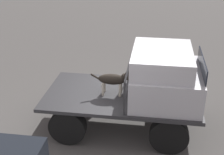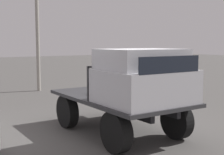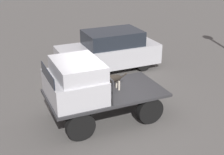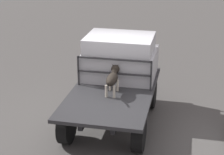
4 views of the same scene
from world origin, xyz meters
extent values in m
plane|color=#514F4C|center=(0.00, 0.00, 0.00)|extent=(80.00, 80.00, 0.00)
cylinder|color=black|center=(1.09, 0.81, 0.41)|extent=(0.82, 0.24, 0.82)
cylinder|color=black|center=(1.09, -0.81, 0.41)|extent=(0.82, 0.24, 0.82)
cylinder|color=black|center=(-1.09, 0.81, 0.41)|extent=(0.82, 0.24, 0.82)
cylinder|color=black|center=(-1.09, -0.81, 0.41)|extent=(0.82, 0.24, 0.82)
cube|color=black|center=(0.00, 0.34, 0.71)|extent=(3.24, 0.10, 0.18)
cube|color=black|center=(0.00, -0.34, 0.71)|extent=(3.24, 0.10, 0.18)
cube|color=#2D2D30|center=(0.00, 0.00, 0.84)|extent=(3.52, 1.94, 0.08)
cube|color=#B7B7BC|center=(0.96, 0.00, 1.23)|extent=(1.49, 1.82, 0.69)
cube|color=#B7B7BC|center=(0.85, 0.00, 1.78)|extent=(1.27, 1.68, 0.42)
cube|color=black|center=(1.70, 0.00, 1.72)|extent=(0.02, 1.50, 0.32)
cube|color=#2D2D30|center=(0.15, 0.89, 1.26)|extent=(0.04, 0.04, 0.75)
cube|color=#2D2D30|center=(0.15, -0.89, 1.26)|extent=(0.04, 0.04, 0.75)
cube|color=#2D2D30|center=(0.15, 0.00, 1.61)|extent=(0.04, 1.78, 0.04)
cube|color=#2D2D30|center=(0.15, 0.00, 1.26)|extent=(0.04, 1.78, 0.04)
cylinder|color=beige|center=(-0.03, 0.06, 1.03)|extent=(0.06, 0.06, 0.29)
cylinder|color=beige|center=(-0.03, -0.12, 1.03)|extent=(0.06, 0.06, 0.29)
cylinder|color=beige|center=(-0.43, 0.06, 1.03)|extent=(0.06, 0.06, 0.29)
cylinder|color=beige|center=(-0.43, -0.12, 1.03)|extent=(0.06, 0.06, 0.29)
ellipsoid|color=black|center=(-0.23, -0.03, 1.25)|extent=(0.63, 0.25, 0.25)
sphere|color=beige|center=(-0.06, -0.03, 1.21)|extent=(0.11, 0.11, 0.11)
cylinder|color=black|center=(0.04, -0.03, 1.32)|extent=(0.17, 0.13, 0.17)
sphere|color=black|center=(0.15, -0.03, 1.37)|extent=(0.20, 0.20, 0.20)
cone|color=beige|center=(0.23, -0.03, 1.35)|extent=(0.11, 0.11, 0.11)
cone|color=black|center=(0.14, 0.02, 1.45)|extent=(0.06, 0.08, 0.10)
cone|color=black|center=(0.14, -0.09, 1.45)|extent=(0.06, 0.08, 0.10)
cylinder|color=black|center=(-0.59, -0.03, 1.28)|extent=(0.27, 0.04, 0.18)
camera|label=1|loc=(0.71, -6.30, 4.28)|focal=50.00mm
camera|label=2|loc=(5.94, -4.09, 2.13)|focal=50.00mm
camera|label=3|loc=(3.26, 7.84, 5.00)|focal=50.00mm
camera|label=4|loc=(-8.04, -1.72, 4.50)|focal=60.00mm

